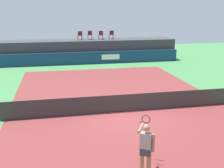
{
  "coord_description": "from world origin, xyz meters",
  "views": [
    {
      "loc": [
        -3.42,
        -13.42,
        5.24
      ],
      "look_at": [
        -0.22,
        2.0,
        1.0
      ],
      "focal_mm": 44.69,
      "sensor_mm": 36.0,
      "label": 1
    }
  ],
  "objects_px": {
    "spectator_chair_left": "(90,35)",
    "spectator_chair_center": "(101,35)",
    "tennis_player": "(146,148)",
    "spectator_chair_far_left": "(80,35)",
    "tennis_ball": "(85,73)",
    "spectator_chair_right": "(111,34)"
  },
  "relations": [
    {
      "from": "spectator_chair_left",
      "to": "spectator_chair_center",
      "type": "relative_size",
      "value": 1.0
    },
    {
      "from": "spectator_chair_center",
      "to": "tennis_player",
      "type": "relative_size",
      "value": 0.5
    },
    {
      "from": "spectator_chair_left",
      "to": "spectator_chair_center",
      "type": "height_order",
      "value": "same"
    },
    {
      "from": "spectator_chair_far_left",
      "to": "tennis_ball",
      "type": "distance_m",
      "value": 6.37
    },
    {
      "from": "spectator_chair_right",
      "to": "tennis_player",
      "type": "relative_size",
      "value": 0.5
    },
    {
      "from": "spectator_chair_right",
      "to": "tennis_player",
      "type": "height_order",
      "value": "spectator_chair_right"
    },
    {
      "from": "spectator_chair_center",
      "to": "tennis_ball",
      "type": "distance_m",
      "value": 6.77
    },
    {
      "from": "spectator_chair_center",
      "to": "tennis_player",
      "type": "distance_m",
      "value": 21.1
    },
    {
      "from": "spectator_chair_far_left",
      "to": "spectator_chair_center",
      "type": "relative_size",
      "value": 1.0
    },
    {
      "from": "spectator_chair_far_left",
      "to": "spectator_chair_center",
      "type": "bearing_deg",
      "value": -0.71
    },
    {
      "from": "spectator_chair_far_left",
      "to": "spectator_chair_center",
      "type": "height_order",
      "value": "same"
    },
    {
      "from": "spectator_chair_far_left",
      "to": "spectator_chair_right",
      "type": "distance_m",
      "value": 3.32
    },
    {
      "from": "spectator_chair_center",
      "to": "tennis_ball",
      "type": "relative_size",
      "value": 13.06
    },
    {
      "from": "tennis_player",
      "to": "tennis_ball",
      "type": "height_order",
      "value": "tennis_player"
    },
    {
      "from": "spectator_chair_left",
      "to": "spectator_chair_center",
      "type": "xyz_separation_m",
      "value": [
        1.09,
        -0.31,
        0.0
      ]
    },
    {
      "from": "spectator_chair_left",
      "to": "spectator_chair_right",
      "type": "distance_m",
      "value": 2.26
    },
    {
      "from": "spectator_chair_right",
      "to": "tennis_player",
      "type": "distance_m",
      "value": 21.5
    },
    {
      "from": "spectator_chair_left",
      "to": "spectator_chair_far_left",
      "type": "bearing_deg",
      "value": -165.02
    },
    {
      "from": "spectator_chair_right",
      "to": "tennis_player",
      "type": "xyz_separation_m",
      "value": [
        -3.23,
        -21.19,
        -1.73
      ]
    },
    {
      "from": "spectator_chair_far_left",
      "to": "spectator_chair_left",
      "type": "height_order",
      "value": "same"
    },
    {
      "from": "spectator_chair_left",
      "to": "spectator_chair_right",
      "type": "bearing_deg",
      "value": -1.28
    },
    {
      "from": "tennis_player",
      "to": "tennis_ball",
      "type": "relative_size",
      "value": 26.03
    }
  ]
}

